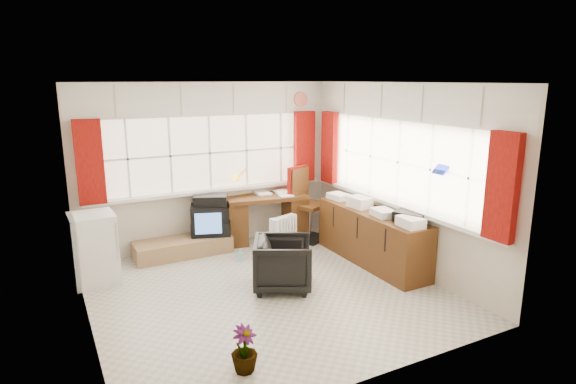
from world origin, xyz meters
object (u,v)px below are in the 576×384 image
at_px(office_chair, 283,264).
at_px(tv_bench, 183,247).
at_px(crt_tv, 208,219).
at_px(desk, 266,215).
at_px(desk_lamp, 243,176).
at_px(mini_fridge, 94,248).
at_px(radiator, 285,239).
at_px(credenza, 371,236).
at_px(task_chair, 303,201).

bearing_deg(office_chair, tv_bench, 51.93).
xyz_separation_m(office_chair, crt_tv, (-0.36, 1.77, 0.16)).
relative_size(desk, office_chair, 1.95).
distance_m(desk_lamp, mini_fridge, 2.54).
height_order(desk_lamp, crt_tv, desk_lamp).
xyz_separation_m(radiator, credenza, (0.95, -0.82, 0.15)).
distance_m(radiator, crt_tv, 1.21).
height_order(desk, crt_tv, desk).
relative_size(task_chair, radiator, 1.98).
distance_m(desk, credenza, 1.83).
distance_m(desk, tv_bench, 1.42).
xyz_separation_m(radiator, mini_fridge, (-2.58, 0.27, 0.21)).
height_order(tv_bench, mini_fridge, mini_fridge).
distance_m(credenza, tv_bench, 2.75).
bearing_deg(office_chair, desk_lamp, 18.13).
xyz_separation_m(desk, desk_lamp, (-0.28, 0.23, 0.62)).
bearing_deg(mini_fridge, desk_lamp, 17.48).
distance_m(task_chair, mini_fridge, 3.23).
bearing_deg(desk_lamp, office_chair, -99.17).
xyz_separation_m(credenza, tv_bench, (-2.28, 1.52, -0.27)).
bearing_deg(desk_lamp, task_chair, -27.38).
distance_m(task_chair, office_chair, 2.00).
xyz_separation_m(desk_lamp, crt_tv, (-0.69, -0.26, -0.55)).
bearing_deg(credenza, radiator, 139.32).
bearing_deg(desk, office_chair, -108.62).
xyz_separation_m(credenza, crt_tv, (-1.85, 1.58, 0.09)).
bearing_deg(crt_tv, tv_bench, -172.16).
relative_size(desk, tv_bench, 0.98).
bearing_deg(office_chair, radiator, -1.11).
relative_size(desk_lamp, task_chair, 0.35).
relative_size(radiator, crt_tv, 0.95).
height_order(radiator, mini_fridge, mini_fridge).
height_order(task_chair, crt_tv, task_chair).
distance_m(credenza, crt_tv, 2.44).
distance_m(radiator, tv_bench, 1.51).
bearing_deg(desk, credenza, -60.85).
relative_size(tv_bench, crt_tv, 2.23).
distance_m(task_chair, credenza, 1.45).
bearing_deg(tv_bench, desk, 3.30).
height_order(tv_bench, crt_tv, crt_tv).
bearing_deg(mini_fridge, desk, 10.93).
height_order(desk, desk_lamp, desk_lamp).
height_order(desk_lamp, radiator, desk_lamp).
relative_size(task_chair, office_chair, 1.67).
bearing_deg(office_chair, credenza, -55.48).
bearing_deg(mini_fridge, crt_tv, 16.23).
xyz_separation_m(task_chair, office_chair, (-1.18, -1.58, -0.31)).
distance_m(desk, desk_lamp, 0.72).
relative_size(desk_lamp, tv_bench, 0.29).
bearing_deg(task_chair, credenza, -77.29).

